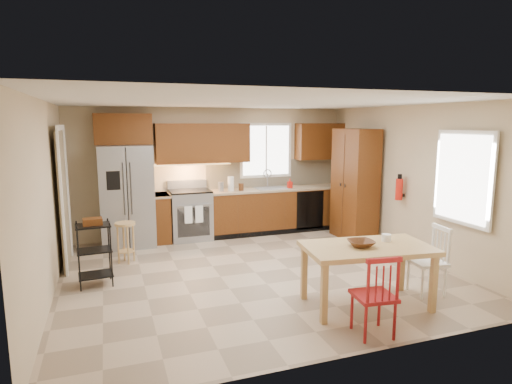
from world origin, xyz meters
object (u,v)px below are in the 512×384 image
object	(u,v)px
range_stove	(190,215)
dining_table	(366,276)
fire_extinguisher	(399,189)
refrigerator	(127,196)
table_jar	(386,239)
bar_stool	(126,243)
pantry	(355,184)
chair_red	(374,294)
chair_white	(427,261)
utility_cart	(95,254)
table_bowl	(361,247)
soap_bottle	(290,183)

from	to	relation	value
range_stove	dining_table	size ratio (longest dim) A/B	0.61
fire_extinguisher	refrigerator	bearing A→B (deg)	155.48
range_stove	table_jar	world-z (taller)	range_stove
fire_extinguisher	bar_stool	size ratio (longest dim) A/B	0.55
range_stove	bar_stool	world-z (taller)	range_stove
pantry	dining_table	size ratio (longest dim) A/B	1.39
range_stove	bar_stool	xyz separation A→B (m)	(-1.24, -1.06, -0.13)
refrigerator	chair_red	world-z (taller)	refrigerator
range_stove	table_jar	xyz separation A→B (m)	(1.77, -3.63, 0.32)
chair_white	chair_red	bearing A→B (deg)	125.47
dining_table	chair_white	size ratio (longest dim) A/B	1.70
dining_table	utility_cart	xyz separation A→B (m)	(-3.13, 1.80, 0.08)
pantry	chair_white	size ratio (longest dim) A/B	2.36
chair_white	table_bowl	bearing A→B (deg)	99.91
pantry	utility_cart	xyz separation A→B (m)	(-4.66, -0.94, -0.60)
range_stove	chair_white	xyz separation A→B (m)	(2.39, -3.68, -0.01)
chair_red	fire_extinguisher	bearing A→B (deg)	55.44
soap_bottle	utility_cart	size ratio (longest dim) A/B	0.21
table_bowl	table_jar	size ratio (longest dim) A/B	2.44
dining_table	bar_stool	world-z (taller)	dining_table
dining_table	table_bowl	size ratio (longest dim) A/B	4.94
dining_table	utility_cart	distance (m)	3.61
refrigerator	utility_cart	bearing A→B (deg)	-105.95
pantry	fire_extinguisher	bearing A→B (deg)	-79.22
range_stove	bar_stool	bearing A→B (deg)	-139.58
dining_table	chair_red	size ratio (longest dim) A/B	1.70
chair_white	dining_table	bearing A→B (deg)	100.18
range_stove	chair_red	xyz separation A→B (m)	(1.09, -4.38, -0.01)
refrigerator	dining_table	xyz separation A→B (m)	(2.59, -3.67, -0.54)
refrigerator	soap_bottle	distance (m)	3.18
range_stove	chair_white	size ratio (longest dim) A/B	1.03
refrigerator	dining_table	world-z (taller)	refrigerator
soap_bottle	dining_table	bearing A→B (deg)	-99.18
range_stove	table_bowl	distance (m)	3.97
dining_table	table_jar	size ratio (longest dim) A/B	12.06
pantry	bar_stool	world-z (taller)	pantry
fire_extinguisher	soap_bottle	bearing A→B (deg)	120.53
refrigerator	soap_bottle	world-z (taller)	refrigerator
bar_stool	chair_red	bearing A→B (deg)	-77.75
chair_white	table_bowl	size ratio (longest dim) A/B	2.90
dining_table	chair_red	bearing A→B (deg)	-111.13
refrigerator	range_stove	distance (m)	1.24
bar_stool	dining_table	bearing A→B (deg)	-67.70
pantry	table_jar	size ratio (longest dim) A/B	16.71
chair_red	pantry	bearing A→B (deg)	68.06
refrigerator	table_jar	distance (m)	4.62
bar_stool	table_jar	bearing A→B (deg)	-63.35
dining_table	utility_cart	world-z (taller)	utility_cart
dining_table	chair_red	distance (m)	0.74
fire_extinguisher	chair_red	size ratio (longest dim) A/B	0.40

